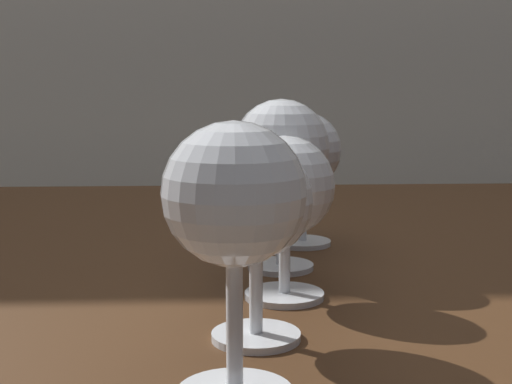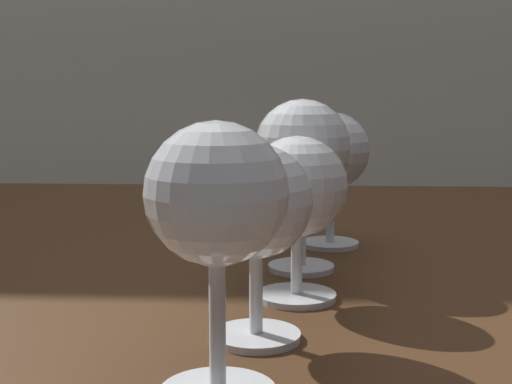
{
  "view_description": "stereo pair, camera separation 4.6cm",
  "coord_description": "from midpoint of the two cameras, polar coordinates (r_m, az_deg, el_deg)",
  "views": [
    {
      "loc": [
        -0.08,
        -0.72,
        0.88
      ],
      "look_at": [
        -0.06,
        -0.26,
        0.81
      ],
      "focal_mm": 50.3,
      "sensor_mm": 36.0,
      "label": 1
    },
    {
      "loc": [
        -0.03,
        -0.72,
        0.88
      ],
      "look_at": [
        -0.06,
        -0.26,
        0.81
      ],
      "focal_mm": 50.3,
      "sensor_mm": 36.0,
      "label": 2
    }
  ],
  "objects": [
    {
      "name": "wine_glass_chardonnay",
      "position": [
        0.46,
        -2.85,
        -1.26
      ],
      "size": [
        0.07,
        0.07,
        0.13
      ],
      "color": "white",
      "rests_on": "dining_table"
    },
    {
      "name": "wine_glass_empty",
      "position": [
        0.74,
        2.01,
        3.04
      ],
      "size": [
        0.08,
        0.08,
        0.14
      ],
      "color": "white",
      "rests_on": "dining_table"
    },
    {
      "name": "wine_glass_merlot",
      "position": [
        0.37,
        -5.33,
        -0.84
      ],
      "size": [
        0.08,
        0.08,
        0.15
      ],
      "color": "white",
      "rests_on": "dining_table"
    },
    {
      "name": "dining_table",
      "position": [
        0.76,
        1.56,
        -10.22
      ],
      "size": [
        1.42,
        0.96,
        0.71
      ],
      "color": "#472B16",
      "rests_on": "ground_plane"
    },
    {
      "name": "wine_glass_amber",
      "position": [
        0.55,
        -0.05,
        0.08
      ],
      "size": [
        0.08,
        0.08,
        0.13
      ],
      "color": "white",
      "rests_on": "dining_table"
    },
    {
      "name": "wine_glass_cabernet",
      "position": [
        0.64,
        -0.03,
        3.19
      ],
      "size": [
        0.09,
        0.09,
        0.16
      ],
      "color": "white",
      "rests_on": "dining_table"
    }
  ]
}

